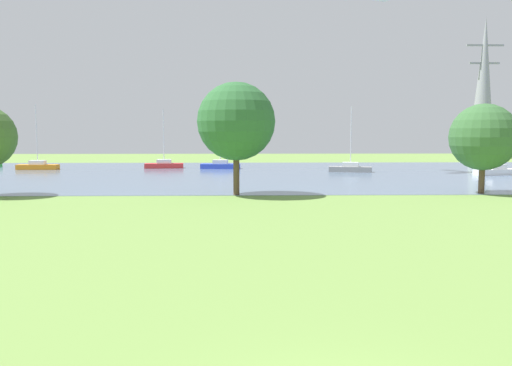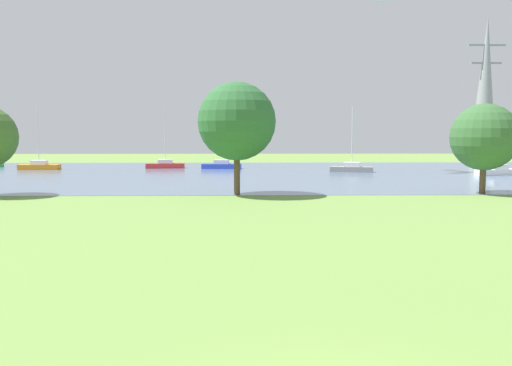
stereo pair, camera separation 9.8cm
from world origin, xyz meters
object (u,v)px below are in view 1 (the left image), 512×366
at_px(sailboat_blue, 220,165).
at_px(tree_west_near, 236,122).
at_px(sailboat_white, 496,171).
at_px(electricity_pylon, 483,88).
at_px(sailboat_orange, 38,166).
at_px(sailboat_gray, 350,168).
at_px(tree_east_far, 483,137).
at_px(sailboat_red, 164,165).

height_order(sailboat_blue, tree_west_near, tree_west_near).
relative_size(sailboat_white, electricity_pylon, 0.23).
distance_m(sailboat_orange, sailboat_gray, 37.50).
height_order(sailboat_white, sailboat_blue, sailboat_white).
bearing_deg(sailboat_orange, sailboat_white, -9.97).
distance_m(sailboat_blue, tree_east_far, 33.71).
xyz_separation_m(sailboat_blue, electricity_pylon, (44.11, 24.97, 11.60)).
bearing_deg(tree_west_near, tree_east_far, 1.51).
distance_m(sailboat_red, sailboat_white, 38.60).
height_order(tree_east_far, electricity_pylon, electricity_pylon).
bearing_deg(sailboat_white, tree_east_far, -119.25).
bearing_deg(sailboat_orange, tree_west_near, -46.90).
bearing_deg(electricity_pylon, tree_west_near, -128.82).
height_order(sailboat_red, tree_west_near, tree_west_near).
height_order(sailboat_gray, sailboat_white, sailboat_gray).
distance_m(sailboat_orange, tree_east_far, 49.92).
xyz_separation_m(sailboat_orange, tree_west_near, (24.46, -26.14, 4.83)).
relative_size(sailboat_orange, sailboat_gray, 1.06).
bearing_deg(sailboat_orange, sailboat_gray, -7.29).
xyz_separation_m(sailboat_orange, sailboat_red, (14.98, 2.05, -0.01)).
distance_m(sailboat_gray, tree_east_far, 21.92).
relative_size(sailboat_gray, tree_east_far, 1.11).
bearing_deg(electricity_pylon, sailboat_gray, -133.56).
bearing_deg(sailboat_blue, electricity_pylon, 29.51).
bearing_deg(tree_west_near, sailboat_orange, 133.10).
bearing_deg(sailboat_orange, electricity_pylon, 21.26).
bearing_deg(sailboat_white, electricity_pylon, 67.71).
bearing_deg(sailboat_red, sailboat_blue, -9.85).
bearing_deg(electricity_pylon, sailboat_blue, -150.49).
height_order(sailboat_red, sailboat_gray, sailboat_gray).
xyz_separation_m(sailboat_orange, electricity_pylon, (66.23, 25.77, 11.57)).
height_order(tree_west_near, electricity_pylon, electricity_pylon).
distance_m(sailboat_orange, electricity_pylon, 72.00).
bearing_deg(sailboat_red, electricity_pylon, 24.84).
bearing_deg(tree_east_far, electricity_pylon, 65.38).
distance_m(sailboat_red, tree_west_near, 30.13).
xyz_separation_m(tree_east_far, electricity_pylon, (23.57, 51.43, 7.87)).
bearing_deg(sailboat_white, sailboat_blue, 161.56).
relative_size(sailboat_red, tree_west_near, 0.91).
relative_size(sailboat_gray, electricity_pylon, 0.31).
bearing_deg(sailboat_blue, sailboat_white, -18.44).
relative_size(sailboat_red, sailboat_blue, 1.39).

